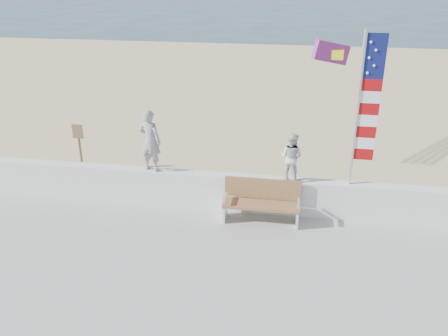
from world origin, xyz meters
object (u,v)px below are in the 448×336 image
(child, at_px, (291,157))
(flag, at_px, (364,104))
(bench, at_px, (262,201))
(adult, at_px, (150,141))

(child, xyz_separation_m, flag, (1.49, -0.00, 1.33))
(child, bearing_deg, bench, 59.96)
(child, relative_size, bench, 0.64)
(adult, xyz_separation_m, flag, (4.90, -0.00, 1.14))
(child, height_order, flag, flag)
(adult, bearing_deg, flag, -164.71)
(child, relative_size, flag, 0.33)
(child, height_order, bench, child)
(flag, bearing_deg, bench, -167.85)
(bench, height_order, flag, flag)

